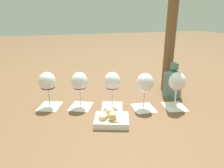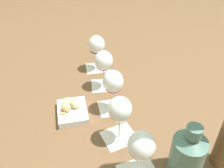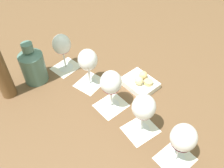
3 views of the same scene
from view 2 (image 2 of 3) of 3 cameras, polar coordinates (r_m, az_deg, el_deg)
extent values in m
plane|color=brown|center=(0.93, -0.16, -5.87)|extent=(8.00, 8.00, 0.00)
cube|color=silver|center=(0.83, 1.75, -12.49)|extent=(0.11, 0.12, 0.00)
cube|color=silver|center=(0.94, 0.19, -5.58)|extent=(0.13, 0.14, 0.00)
cube|color=silver|center=(1.05, -1.89, -0.31)|extent=(0.14, 0.14, 0.00)
cube|color=silver|center=(1.17, -3.50, 3.93)|extent=(0.13, 0.14, 0.00)
cylinder|color=white|center=(0.71, 6.62, -18.50)|extent=(0.01, 0.01, 0.08)
ellipsoid|color=white|center=(0.65, 7.11, -14.52)|extent=(0.08, 0.08, 0.09)
ellipsoid|color=pink|center=(0.67, 6.95, -15.83)|extent=(0.06, 0.06, 0.03)
cylinder|color=white|center=(0.83, 1.75, -12.32)|extent=(0.06, 0.06, 0.01)
cylinder|color=white|center=(0.80, 1.81, -10.26)|extent=(0.01, 0.01, 0.08)
ellipsoid|color=white|center=(0.74, 1.93, -6.11)|extent=(0.08, 0.08, 0.09)
ellipsoid|color=#D45A64|center=(0.76, 1.89, -7.30)|extent=(0.06, 0.06, 0.03)
cylinder|color=white|center=(0.93, 0.19, -5.41)|extent=(0.06, 0.06, 0.01)
cylinder|color=white|center=(0.90, 0.20, -3.37)|extent=(0.01, 0.01, 0.08)
ellipsoid|color=white|center=(0.86, 0.21, 0.66)|extent=(0.08, 0.08, 0.09)
ellipsoid|color=maroon|center=(0.87, 0.20, -0.78)|extent=(0.06, 0.06, 0.02)
cylinder|color=white|center=(1.04, -1.89, -0.14)|extent=(0.06, 0.06, 0.01)
cylinder|color=white|center=(1.02, -1.94, 1.81)|extent=(0.01, 0.01, 0.08)
ellipsoid|color=white|center=(0.98, -2.03, 5.59)|extent=(0.08, 0.08, 0.09)
ellipsoid|color=maroon|center=(0.99, -2.00, 4.33)|extent=(0.06, 0.06, 0.03)
cylinder|color=white|center=(1.16, -3.51, 4.08)|extent=(0.06, 0.06, 0.01)
cylinder|color=white|center=(1.14, -3.59, 5.92)|extent=(0.01, 0.01, 0.08)
ellipsoid|color=white|center=(1.10, -3.74, 9.42)|extent=(0.08, 0.08, 0.09)
ellipsoid|color=#460E1D|center=(1.12, -3.68, 8.10)|extent=(0.06, 0.06, 0.02)
cylinder|color=#4C7066|center=(0.73, 17.52, -16.35)|extent=(0.10, 0.10, 0.13)
cone|color=#4C7066|center=(0.68, 18.70, -12.42)|extent=(0.10, 0.10, 0.02)
cylinder|color=#4C7066|center=(0.66, 19.16, -10.82)|extent=(0.04, 0.04, 0.03)
cube|color=white|center=(0.91, -9.49, -6.60)|extent=(0.16, 0.15, 0.03)
sphere|color=#DBB775|center=(0.89, -11.02, -5.50)|extent=(0.03, 0.03, 0.03)
cylinder|color=#DBB775|center=(0.92, -10.60, -4.32)|extent=(0.04, 0.04, 0.02)
cylinder|color=tan|center=(0.89, -11.62, -6.77)|extent=(0.02, 0.02, 0.01)
sphere|color=beige|center=(0.90, -8.72, -4.67)|extent=(0.04, 0.04, 0.04)
camera|label=1|loc=(0.98, -58.70, 6.28)|focal=32.00mm
camera|label=3|loc=(1.23, 16.66, 38.89)|focal=38.00mm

